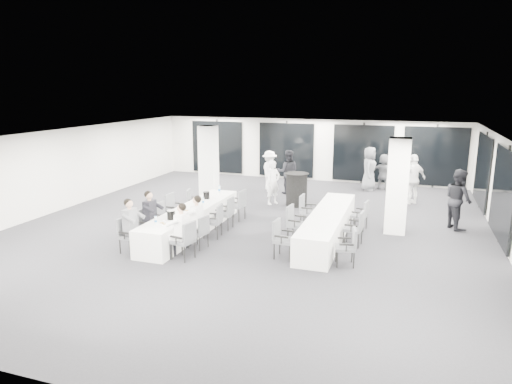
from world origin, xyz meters
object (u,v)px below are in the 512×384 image
Objects in this scene: standing_guest_a at (273,179)px; standing_guest_h at (459,195)px; banquet_table_main at (192,220)px; banquet_table_side at (328,225)px; ice_bucket_far at (206,195)px; chair_side_right_mid at (356,226)px; standing_guest_f at (384,169)px; chair_main_right_far at (238,203)px; chair_side_right_near at (349,244)px; chair_side_left_far at (306,209)px; cocktail_table at (297,189)px; chair_main_left_far at (193,201)px; chair_main_right_mid at (215,219)px; standing_guest_e at (369,166)px; standing_guest_d at (413,176)px; chair_main_left_mid at (163,215)px; chair_side_left_mid at (295,221)px; chair_main_right_second at (200,230)px; chair_side_right_far at (362,213)px; chair_main_left_fourth at (174,208)px; chair_main_left_near at (128,233)px; standing_guest_c at (270,168)px; chair_main_right_near at (185,238)px; chair_side_left_near at (282,236)px; chair_main_right_fourth at (227,211)px; chair_main_left_second at (148,223)px.

standing_guest_h reaches higher than standing_guest_a.
banquet_table_main is 3.96m from banquet_table_side.
chair_side_right_mid is at bearing -9.58° from ice_bucket_far.
standing_guest_f reaches higher than ice_bucket_far.
chair_main_right_far reaches higher than chair_side_right_near.
standing_guest_a is at bearing -140.79° from chair_side_left_far.
cocktail_table is 1.36× the size of chair_main_left_far.
standing_guest_e is at bearing -30.75° from chair_main_right_mid.
standing_guest_h is (7.43, 2.95, 0.66)m from banquet_table_main.
cocktail_table is at bearing -19.59° from standing_guest_d.
chair_side_left_mid is (3.87, 0.47, 0.06)m from chair_main_left_mid.
chair_main_right_second reaches higher than chair_main_left_far.
chair_side_right_far is 0.53× the size of standing_guest_f.
chair_side_right_near is 6.19m from standing_guest_a.
chair_side_left_far is (3.88, 1.27, -0.01)m from chair_main_left_fourth.
chair_side_right_near is 0.96× the size of chair_side_right_mid.
chair_main_left_near reaches higher than banquet_table_side.
chair_main_right_far is at bearing 128.56° from chair_main_left_fourth.
standing_guest_d is at bearing 65.51° from banquet_table_side.
chair_main_right_far is at bearing 63.36° from banquet_table_main.
standing_guest_c is (-4.25, 5.91, 0.38)m from chair_side_right_mid.
chair_side_left_far is (2.21, 3.74, -0.00)m from chair_main_right_near.
standing_guest_c is at bearing 54.40° from standing_guest_a.
chair_main_right_second is at bearing -147.63° from banquet_table_side.
banquet_table_side is 5.66× the size of chair_main_right_second.
banquet_table_main is at bearing 154.87° from standing_guest_e.
ice_bucket_far is (-3.11, 2.30, 0.31)m from chair_side_left_near.
chair_side_left_near is 2.84m from chair_side_left_far.
cocktail_table is 0.70× the size of standing_guest_f.
chair_main_right_far is 6.73m from standing_guest_h.
standing_guest_a is at bearing -22.86° from standing_guest_d.
chair_side_right_near is at bearing -114.83° from chair_main_right_fourth.
banquet_table_main is 6.33m from standing_guest_c.
chair_main_left_fourth reaches higher than chair_main_left_mid.
standing_guest_c is at bearing 84.11° from ice_bucket_far.
banquet_table_main is 3.06m from chair_side_left_mid.
chair_side_left_mid reaches higher than ice_bucket_far.
chair_main_right_near is 3.68m from chair_main_right_far.
chair_side_left_near is 0.47× the size of standing_guest_e.
banquet_table_side is at bearing -88.20° from chair_main_right_fourth.
banquet_table_main is 0.97m from chair_main_left_fourth.
chair_main_right_near is 0.47× the size of standing_guest_h.
standing_guest_e reaches higher than chair_main_right_second.
chair_main_right_far is 4.76m from chair_side_right_near.
banquet_table_main is at bearing -117.89° from cocktail_table.
standing_guest_d is at bearing 147.04° from chair_main_left_second.
chair_main_right_mid is at bearing 146.54° from standing_guest_c.
chair_main_right_second is 0.91× the size of chair_main_right_fourth.
chair_main_right_far is (1.66, 1.89, 0.06)m from chair_main_left_mid.
banquet_table_side is 5.00× the size of chair_main_left_fourth.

